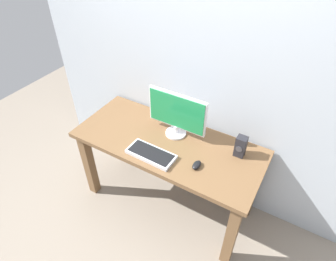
% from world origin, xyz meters
% --- Properties ---
extents(ground_plane, '(6.00, 6.00, 0.00)m').
position_xyz_m(ground_plane, '(0.00, 0.00, 0.00)').
color(ground_plane, gray).
extents(wall_back, '(2.98, 0.04, 3.00)m').
position_xyz_m(wall_back, '(0.00, 0.37, 1.50)').
color(wall_back, '#B2BCC6').
rests_on(wall_back, ground_plane).
extents(desk, '(1.55, 0.66, 0.78)m').
position_xyz_m(desk, '(0.00, 0.00, 0.64)').
color(desk, brown).
rests_on(desk, ground_plane).
extents(monitor, '(0.50, 0.17, 0.38)m').
position_xyz_m(monitor, '(0.01, 0.13, 0.98)').
color(monitor, silver).
rests_on(monitor, desk).
extents(keyboard_primary, '(0.38, 0.18, 0.03)m').
position_xyz_m(keyboard_primary, '(-0.03, -0.20, 0.79)').
color(keyboard_primary, silver).
rests_on(keyboard_primary, desk).
extents(mouse, '(0.06, 0.10, 0.04)m').
position_xyz_m(mouse, '(0.32, -0.13, 0.80)').
color(mouse, black).
rests_on(mouse, desk).
extents(speaker_right, '(0.08, 0.07, 0.18)m').
position_xyz_m(speaker_right, '(0.55, 0.15, 0.86)').
color(speaker_right, '#232328').
rests_on(speaker_right, desk).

